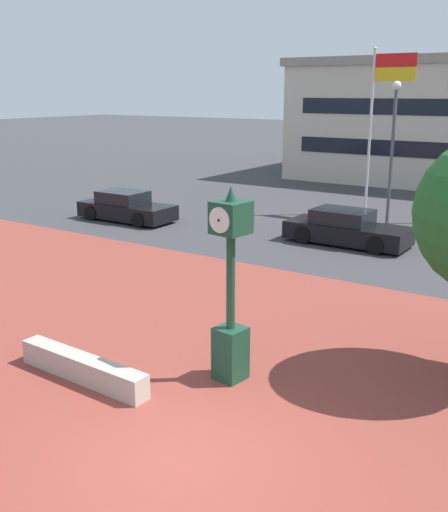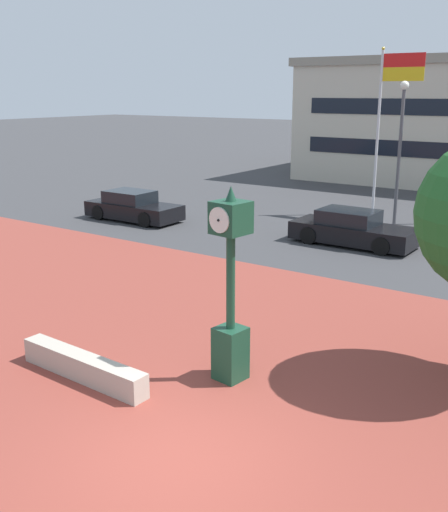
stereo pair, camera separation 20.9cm
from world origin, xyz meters
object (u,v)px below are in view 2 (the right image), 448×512
street_clock (231,294)px  car_street_near (133,207)px  flagpole_primary (386,113)px  car_street_mid (352,229)px  street_lamp_post (401,137)px

street_clock → car_street_near: size_ratio=0.88×
street_clock → flagpole_primary: size_ratio=0.52×
car_street_mid → street_lamp_post: size_ratio=0.77×
car_street_near → street_lamp_post: 11.67m
flagpole_primary → street_clock: bearing=-78.4°
flagpole_primary → street_lamp_post: 2.20m
car_street_near → street_lamp_post: size_ratio=0.74×
street_lamp_post → car_street_mid: bearing=-91.3°
car_street_mid → flagpole_primary: size_ratio=0.62×
street_lamp_post → flagpole_primary: bearing=129.4°
street_lamp_post → car_street_near: bearing=-149.9°
street_clock → street_lamp_post: street_lamp_post is taller
car_street_near → car_street_mid: same height
flagpole_primary → street_lamp_post: flagpole_primary is taller
street_clock → car_street_mid: size_ratio=0.85×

